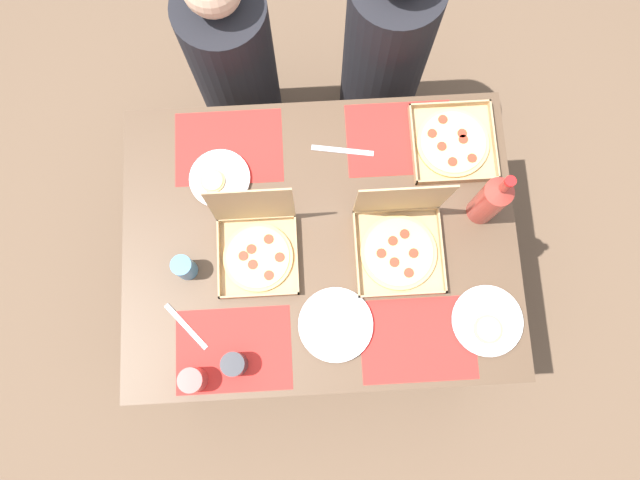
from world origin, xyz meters
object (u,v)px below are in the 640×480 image
pizza_box_edge_far (257,246)px  cup_dark (234,364)px  diner_left_seat (236,70)px  pizza_box_center (399,241)px  plate_far_left (336,325)px  cup_red (184,268)px  soda_bottle (491,200)px  plate_middle (487,322)px  cup_clear_left (193,380)px  diner_right_seat (384,58)px  pizza_box_corner_right (453,143)px  plate_far_right (219,179)px

pizza_box_edge_far → cup_dark: size_ratio=3.10×
cup_dark → diner_left_seat: (-0.01, 1.13, -0.28)m
pizza_box_edge_far → pizza_box_center: bearing=-1.1°
plate_far_left → cup_red: 0.51m
cup_dark → soda_bottle: bearing=29.0°
plate_middle → cup_dark: cup_dark is taller
cup_clear_left → cup_red: 0.34m
diner_left_seat → diner_right_seat: size_ratio=0.95×
pizza_box_corner_right → diner_left_seat: diner_left_seat is taller
pizza_box_edge_far → plate_far_left: size_ratio=1.24×
pizza_box_center → soda_bottle: (0.28, 0.10, 0.08)m
pizza_box_edge_far → diner_left_seat: 0.82m
pizza_box_center → pizza_box_corner_right: bearing=57.5°
pizza_box_edge_far → plate_middle: size_ratio=1.30×
plate_far_left → soda_bottle: bearing=34.8°
plate_far_right → diner_right_seat: diner_right_seat is taller
plate_far_left → diner_right_seat: size_ratio=0.20×
pizza_box_corner_right → cup_clear_left: bearing=-140.1°
pizza_box_corner_right → soda_bottle: soda_bottle is taller
diner_right_seat → plate_middle: bearing=-78.0°
pizza_box_edge_far → cup_dark: pizza_box_edge_far is taller
plate_far_right → diner_right_seat: bearing=40.6°
cup_dark → diner_left_seat: bearing=90.4°
plate_middle → soda_bottle: size_ratio=0.69×
plate_middle → plate_far_right: same height
pizza_box_edge_far → plate_far_left: 0.35m
cup_dark → pizza_box_edge_far: bearing=77.6°
plate_far_right → soda_bottle: soda_bottle is taller
cup_clear_left → plate_middle: bearing=7.9°
plate_middle → cup_red: (-0.94, 0.22, 0.04)m
pizza_box_corner_right → cup_dark: size_ratio=2.95×
cup_red → pizza_box_edge_far: bearing=14.1°
plate_middle → diner_left_seat: diner_left_seat is taller
pizza_box_center → cup_clear_left: (-0.66, -0.39, -0.00)m
pizza_box_corner_right → plate_middle: (0.05, -0.60, -0.00)m
plate_far_left → plate_far_right: size_ratio=1.17×
pizza_box_edge_far → plate_far_left: bearing=-47.5°
plate_far_left → pizza_box_center: bearing=49.0°
soda_bottle → cup_dark: 0.93m
plate_far_left → plate_far_right: (-0.36, 0.50, 0.00)m
pizza_box_center → plate_middle: size_ratio=1.41×
pizza_box_edge_far → plate_middle: pizza_box_edge_far is taller
plate_far_left → cup_clear_left: size_ratio=2.45×
plate_far_left → cup_dark: 0.33m
plate_far_right → diner_left_seat: size_ratio=0.18×
cup_clear_left → cup_red: cup_red is taller
cup_clear_left → diner_left_seat: bearing=84.2°
diner_right_seat → cup_dark: bearing=-116.8°
cup_dark → diner_right_seat: 1.29m
plate_middle → cup_red: bearing=167.0°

